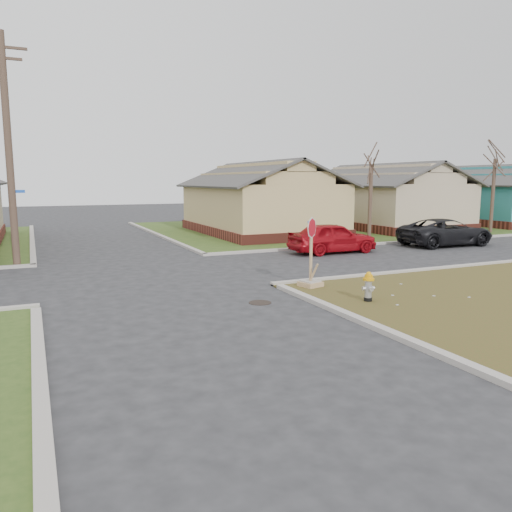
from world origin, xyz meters
name	(u,v)px	position (x,y,z in m)	size (l,w,h in m)	color
ground	(180,307)	(0.00, 0.00, 0.00)	(120.00, 120.00, 0.00)	#262629
verge_far_right	(391,224)	(22.00, 18.00, 0.03)	(37.00, 19.00, 0.05)	#314B1B
curbs	(142,275)	(0.00, 5.00, 0.00)	(80.00, 40.00, 0.12)	#ABA39A
manhole	(260,303)	(2.20, -0.50, 0.01)	(0.64, 0.64, 0.01)	black
side_house_yellow	(260,200)	(10.00, 16.50, 2.19)	(7.60, 11.60, 4.70)	maroon
side_house_tan	(384,198)	(20.00, 16.50, 2.19)	(7.60, 11.60, 4.70)	maroon
side_house_teal	(484,196)	(30.00, 16.50, 2.19)	(7.60, 11.60, 4.70)	maroon
utility_pole	(9,148)	(-4.20, 8.90, 4.66)	(1.80, 0.28, 9.00)	#4A372A
tree_mid_right	(370,203)	(14.00, 10.20, 2.15)	(0.22, 0.22, 4.20)	#4A372A
tree_far_right	(493,196)	(24.00, 10.50, 2.43)	(0.22, 0.22, 4.76)	#4A372A
fire_hydrant	(368,285)	(4.99, -1.75, 0.52)	(0.32, 0.32, 0.85)	black
stop_sign	(311,272)	(4.52, 0.65, 0.53)	(0.63, 0.62, 2.24)	tan
red_sedan	(332,238)	(9.47, 7.02, 0.73)	(1.73, 4.30, 1.46)	#A40B14
dark_pickup	(446,232)	(16.45, 6.87, 0.71)	(2.37, 5.14, 1.43)	black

